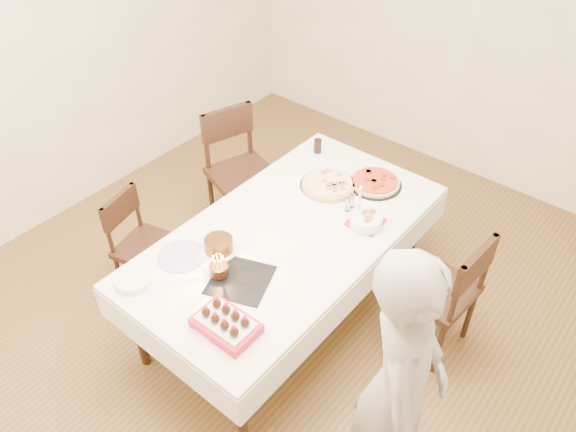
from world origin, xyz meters
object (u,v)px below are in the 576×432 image
Objects in this scene: dining_table at (288,273)px; taper_candle at (359,202)px; person at (399,388)px; pizza_white at (329,184)px; birthday_cake at (219,266)px; cola_glass at (318,146)px; chair_left_dessert at (148,248)px; layer_cake at (219,245)px; strawberry_box at (226,324)px; chair_right_savory at (435,289)px; chair_left_savory at (243,176)px; pasta_bowl at (366,220)px; pizza_pepperoni at (375,182)px.

dining_table is 7.69× the size of taper_candle.
pizza_white is at bearing 23.07° from person.
taper_candle reaches higher than birthday_cake.
cola_glass is at bearing 145.97° from taper_candle.
chair_left_dessert is 3.68× the size of layer_cake.
strawberry_box reaches higher than pizza_white.
dining_table is 1.27× the size of person.
birthday_cake is (0.34, -1.39, 0.02)m from cola_glass.
chair_right_savory is 1.39m from cola_glass.
chair_left_savory is 1.73m from strawberry_box.
taper_candle is at bearing -157.64° from chair_left_dessert.
birthday_cake reaches higher than cola_glass.
layer_cake is at bearing -97.83° from pizza_white.
pasta_bowl reaches higher than dining_table.
dining_table is 2.10× the size of chair_left_savory.
cola_glass is at bearing 103.60° from birthday_cake.
pasta_bowl reaches higher than pizza_pepperoni.
chair_left_savory reaches higher than strawberry_box.
layer_cake reaches higher than strawberry_box.
pizza_pepperoni is 1.36× the size of taper_candle.
chair_left_dessert is 2.41× the size of strawberry_box.
chair_right_savory is at bearing 1.68° from taper_candle.
chair_left_dessert is 1.25m from strawberry_box.
chair_left_savory reaches higher than cola_glass.
pasta_bowl reaches higher than chair_left_dessert.
dining_table is 2.23× the size of chair_right_savory.
strawberry_box reaches higher than chair_left_dessert.
chair_left_savory is 0.61× the size of person.
chair_right_savory is at bearing 36.56° from layer_cake.
person reaches higher than dining_table.
person is 1.26m from pasta_bowl.
pasta_bowl is 0.95m from layer_cake.
chair_left_dessert is at bearing -174.89° from layer_cake.
dining_table is 0.88m from pizza_pepperoni.
chair_right_savory reaches higher than pizza_white.
chair_left_savory is 1.25m from pasta_bowl.
chair_left_savory is 9.27× the size of cola_glass.
pizza_white is 1.93× the size of pasta_bowl.
birthday_cake is at bearing -76.40° from cola_glass.
birthday_cake is (-0.34, -0.93, -0.06)m from taper_candle.
layer_cake reaches higher than pizza_white.
birthday_cake is at bearing -130.98° from chair_right_savory.
person reaches higher than taper_candle.
pizza_white is 1.82× the size of layer_cake.
chair_left_savory reaches higher than pizza_pepperoni.
birthday_cake is 0.38× the size of strawberry_box.
strawberry_box reaches higher than pasta_bowl.
pizza_pepperoni is at bearing 11.91° from person.
layer_cake is at bearing 171.38° from chair_left_dessert.
person is 1.32m from taper_candle.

